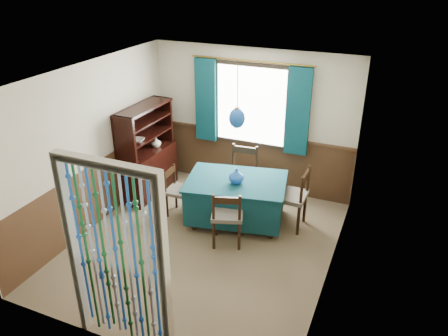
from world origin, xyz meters
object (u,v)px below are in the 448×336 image
at_px(vase_sideboard, 156,142).
at_px(chair_left, 178,190).
at_px(chair_right, 293,197).
at_px(chair_near, 227,216).
at_px(sideboard, 148,163).
at_px(dining_table, 236,197).
at_px(pendant_lamp, 237,118).
at_px(chair_far, 242,174).
at_px(bowl_shelf, 138,140).
at_px(vase_table, 236,176).

bearing_deg(vase_sideboard, chair_left, -41.14).
bearing_deg(chair_right, chair_near, 138.38).
distance_m(chair_left, sideboard, 0.95).
height_order(dining_table, pendant_lamp, pendant_lamp).
distance_m(chair_far, bowl_shelf, 1.80).
bearing_deg(chair_near, chair_left, 137.15).
bearing_deg(vase_table, sideboard, 168.45).
bearing_deg(chair_right, dining_table, 103.72).
height_order(dining_table, chair_left, chair_left).
bearing_deg(dining_table, chair_left, 178.16).
relative_size(vase_table, bowl_shelf, 0.94).
bearing_deg(chair_far, pendant_lamp, 97.79).
height_order(chair_far, chair_left, chair_far).
bearing_deg(chair_near, sideboard, 134.84).
bearing_deg(chair_far, sideboard, 6.52).
bearing_deg(chair_left, chair_right, 100.02).
relative_size(chair_far, vase_table, 4.44).
xyz_separation_m(pendant_lamp, vase_table, (0.03, -0.08, -0.89)).
relative_size(chair_left, vase_table, 3.65).
bearing_deg(chair_far, bowl_shelf, 17.40).
relative_size(chair_left, pendant_lamp, 0.87).
distance_m(pendant_lamp, vase_sideboard, 1.97).
relative_size(dining_table, chair_far, 1.73).
bearing_deg(bowl_shelf, chair_left, -10.21).
relative_size(chair_near, chair_right, 0.91).
bearing_deg(chair_right, pendant_lamp, 103.72).
bearing_deg(bowl_shelf, chair_far, 22.42).
xyz_separation_m(dining_table, vase_sideboard, (-1.71, 0.51, 0.47)).
relative_size(chair_right, bowl_shelf, 4.20).
relative_size(chair_far, vase_sideboard, 4.93).
relative_size(chair_near, vase_sideboard, 4.51).
relative_size(chair_far, bowl_shelf, 4.18).
bearing_deg(chair_left, chair_far, 132.90).
relative_size(chair_left, bowl_shelf, 3.44).
xyz_separation_m(dining_table, sideboard, (-1.77, 0.29, 0.14)).
height_order(chair_left, bowl_shelf, bowl_shelf).
height_order(dining_table, vase_table, vase_table).
relative_size(chair_far, pendant_lamp, 1.06).
distance_m(chair_left, bowl_shelf, 1.04).
bearing_deg(dining_table, chair_far, 91.21).
bearing_deg(chair_left, chair_near, 64.85).
bearing_deg(vase_sideboard, dining_table, -16.59).
xyz_separation_m(dining_table, pendant_lamp, (-0.00, 0.00, 1.31)).
relative_size(dining_table, bowl_shelf, 7.24).
bearing_deg(chair_right, chair_left, 101.70).
bearing_deg(bowl_shelf, vase_sideboard, 90.00).
bearing_deg(chair_near, vase_sideboard, 128.88).
distance_m(dining_table, chair_right, 0.87).
xyz_separation_m(chair_near, chair_right, (0.74, 0.83, 0.04)).
bearing_deg(sideboard, vase_sideboard, 76.47).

